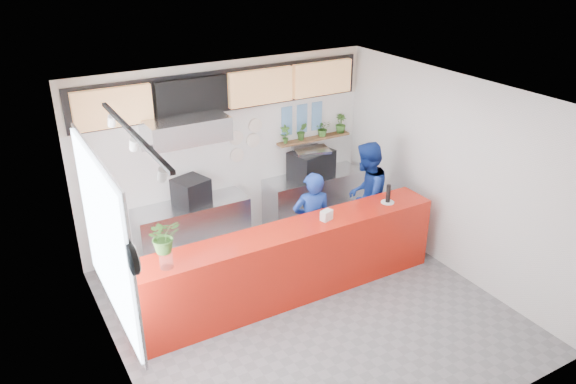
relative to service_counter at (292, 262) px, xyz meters
name	(u,v)px	position (x,y,z in m)	size (l,w,h in m)	color
floor	(307,310)	(0.00, -0.40, -0.55)	(5.00, 5.00, 0.00)	slate
ceiling	(310,99)	(0.00, -0.40, 2.45)	(5.00, 5.00, 0.00)	silver
wall_back	(228,153)	(0.00, 2.10, 0.95)	(5.00, 5.00, 0.00)	white
wall_left	(111,266)	(-2.50, -0.40, 0.95)	(5.00, 5.00, 0.00)	white
wall_right	(452,175)	(2.50, -0.40, 0.95)	(5.00, 5.00, 0.00)	white
service_counter	(292,262)	(0.00, 0.00, 0.00)	(4.50, 0.60, 1.10)	red
cream_band	(225,87)	(0.00, 2.09, 2.05)	(5.00, 0.02, 0.80)	beige
prep_bench	(193,229)	(-0.80, 1.80, -0.10)	(1.80, 0.60, 0.90)	#B2B5BA
panini_oven	(191,192)	(-0.78, 1.80, 0.56)	(0.46, 0.46, 0.42)	black
extraction_hood	(186,129)	(-0.80, 1.75, 1.60)	(1.20, 0.70, 0.35)	#B2B5BA
hood_lip	(187,142)	(-0.80, 1.75, 1.40)	(1.20, 0.70, 0.08)	#B2B5BA
right_bench	(314,198)	(1.50, 1.80, -0.10)	(1.80, 0.60, 0.90)	#B2B5BA
espresso_machine	(311,164)	(1.43, 1.80, 0.58)	(0.72, 0.51, 0.46)	black
espresso_tray	(311,151)	(1.43, 1.80, 0.83)	(0.60, 0.41, 0.06)	#A1A4A8
herb_shelf	(314,139)	(1.60, 2.00, 0.95)	(1.40, 0.18, 0.04)	brown
menu_board_far_left	(113,108)	(-1.75, 1.98, 2.00)	(1.10, 0.10, 0.55)	tan
menu_board_mid_left	(192,97)	(-0.59, 1.98, 2.00)	(1.10, 0.10, 0.55)	black
menu_board_mid_right	(261,87)	(0.57, 1.98, 2.00)	(1.10, 0.10, 0.55)	tan
menu_board_far_right	(322,78)	(1.73, 1.98, 2.00)	(1.10, 0.10, 0.55)	tan
soffit	(226,90)	(0.00, 2.06, 2.00)	(4.80, 0.04, 0.65)	black
window_pane	(105,237)	(-2.47, -0.10, 1.15)	(0.04, 2.20, 1.90)	silver
window_frame	(107,237)	(-2.45, -0.10, 1.15)	(0.03, 2.30, 2.00)	#B2B5BA
wall_clock_rim	(132,260)	(-2.46, -1.30, 1.50)	(0.30, 0.30, 0.05)	black
wall_clock_face	(136,259)	(-2.43, -1.30, 1.50)	(0.26, 0.26, 0.02)	white
track_rail	(133,133)	(-2.10, -0.40, 2.39)	(0.05, 2.40, 0.04)	black
dec_plate_a	(236,138)	(0.15, 2.07, 1.20)	(0.24, 0.24, 0.03)	silver
dec_plate_b	(253,140)	(0.45, 2.07, 1.10)	(0.24, 0.24, 0.03)	silver
dec_plate_c	(237,155)	(0.15, 2.07, 0.90)	(0.24, 0.24, 0.03)	silver
dec_plate_d	(255,125)	(0.50, 2.07, 1.35)	(0.24, 0.24, 0.03)	silver
photo_frame_a	(287,114)	(1.10, 2.08, 1.45)	(0.20, 0.02, 0.25)	#598CBF
photo_frame_b	(302,111)	(1.40, 2.08, 1.45)	(0.20, 0.02, 0.25)	#598CBF
photo_frame_c	(317,109)	(1.70, 2.08, 1.45)	(0.20, 0.02, 0.25)	#598CBF
photo_frame_d	(287,128)	(1.10, 2.08, 1.20)	(0.20, 0.02, 0.25)	#598CBF
photo_frame_e	(302,126)	(1.40, 2.08, 1.20)	(0.20, 0.02, 0.25)	#598CBF
photo_frame_f	(317,123)	(1.70, 2.08, 1.20)	(0.20, 0.02, 0.25)	#598CBF
staff_center	(312,223)	(0.61, 0.47, 0.26)	(0.59, 0.39, 1.62)	navy
staff_right	(365,196)	(1.74, 0.64, 0.36)	(0.88, 0.69, 1.81)	navy
herb_a	(285,134)	(1.02, 2.00, 1.13)	(0.17, 0.11, 0.32)	#325C20
herb_b	(302,131)	(1.36, 2.00, 1.13)	(0.17, 0.14, 0.32)	#325C20
herb_c	(323,128)	(1.78, 2.00, 1.11)	(0.26, 0.22, 0.29)	#325C20
herb_d	(341,123)	(2.16, 2.00, 1.14)	(0.19, 0.17, 0.34)	#325C20
glass_vase	(166,260)	(-1.81, -0.10, 0.65)	(0.17, 0.17, 0.20)	silver
basil_vase	(164,236)	(-1.81, -0.10, 0.98)	(0.38, 0.33, 0.42)	#325C20
napkin_holder	(326,215)	(0.53, -0.03, 0.62)	(0.17, 0.10, 0.15)	silver
white_plate	(388,202)	(1.63, -0.02, 0.56)	(0.20, 0.20, 0.01)	silver
pepper_mill	(388,194)	(1.63, -0.02, 0.70)	(0.07, 0.07, 0.27)	black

